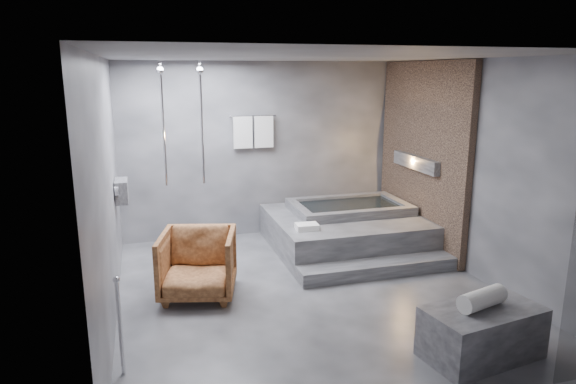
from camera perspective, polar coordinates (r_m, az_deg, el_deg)
name	(u,v)px	position (r m, az deg, el deg)	size (l,w,h in m)	color
room	(335,148)	(6.28, 5.27, 4.89)	(5.00, 5.04, 2.82)	#333335
tub_deck	(345,231)	(7.95, 6.31, -4.32)	(2.20, 2.00, 0.50)	#38383B
tub_step	(378,268)	(6.99, 9.96, -8.35)	(2.20, 0.36, 0.18)	#38383B
concrete_bench	(482,332)	(5.33, 20.73, -14.37)	(1.09, 0.60, 0.49)	#343437
driftwood_chair	(198,264)	(6.26, -9.98, -7.90)	(0.86, 0.88, 0.80)	#4F2913
rolled_towel	(482,299)	(5.18, 20.76, -11.04)	(0.18, 0.18, 0.51)	silver
deck_towel	(307,227)	(7.13, 2.11, -3.87)	(0.31, 0.22, 0.08)	white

